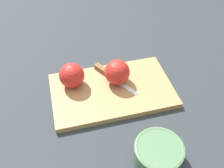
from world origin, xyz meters
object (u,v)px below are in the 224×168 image
object	(u,v)px
apple_half_left	(72,75)
bowl	(158,153)
apple_half_right	(117,72)
knife	(107,72)

from	to	relation	value
apple_half_left	bowl	size ratio (longest dim) A/B	0.63
apple_half_left	apple_half_right	bearing A→B (deg)	-116.41
apple_half_right	bowl	xyz separation A→B (m)	(-0.01, -0.28, -0.03)
apple_half_right	knife	world-z (taller)	apple_half_right
apple_half_left	apple_half_right	distance (m)	0.14
bowl	apple_half_right	bearing A→B (deg)	88.97
apple_half_right	knife	distance (m)	0.06
apple_half_right	bowl	distance (m)	0.28
apple_half_left	knife	size ratio (longest dim) A/B	0.47
apple_half_left	bowl	bearing A→B (deg)	-167.82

